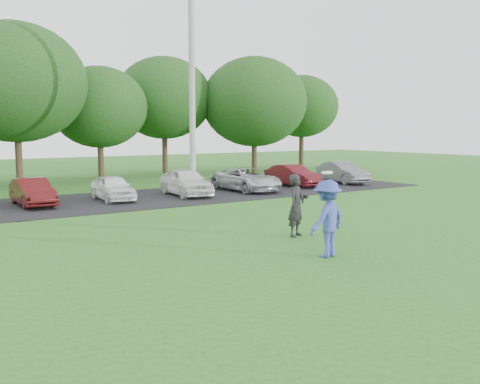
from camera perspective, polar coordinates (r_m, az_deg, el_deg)
The scene contains 7 objects.
ground at distance 12.34m, azimuth 9.25°, elevation -7.58°, with size 100.00×100.00×0.00m, color #2A631C.
parking_lot at distance 23.37m, azimuth -13.21°, elevation -0.89°, with size 32.00×6.50×0.03m, color black.
utility_pole at distance 24.61m, azimuth -5.14°, elevation 10.83°, with size 0.28×0.28×9.63m, color #A2A19D.
frisbee_player at distance 12.86m, azimuth 9.27°, elevation -2.80°, with size 1.32×0.95×2.06m.
camera_bystander at distance 15.18m, azimuth 6.04°, elevation -1.43°, with size 0.77×0.67×1.77m.
parked_cars at distance 23.16m, azimuth -14.13°, elevation 0.51°, with size 28.46×4.72×1.25m.
tree_row at distance 32.96m, azimuth -17.14°, elevation 9.67°, with size 42.39×9.85×8.64m.
Camera 1 is at (-8.26, -8.66, 3.02)m, focal length 40.00 mm.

